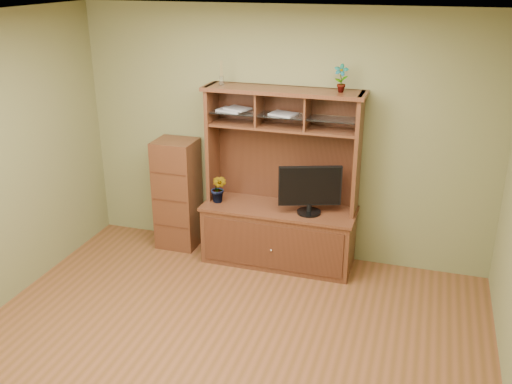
% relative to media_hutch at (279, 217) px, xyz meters
% --- Properties ---
extents(room, '(4.54, 4.04, 2.74)m').
position_rel_media_hutch_xyz_m(room, '(-0.05, -1.73, 0.83)').
color(room, brown).
rests_on(room, ground).
extents(media_hutch, '(1.66, 0.61, 1.90)m').
position_rel_media_hutch_xyz_m(media_hutch, '(0.00, 0.00, 0.00)').
color(media_hutch, '#422013').
rests_on(media_hutch, room).
extents(monitor, '(0.63, 0.26, 0.51)m').
position_rel_media_hutch_xyz_m(monitor, '(0.34, -0.08, 0.40)').
color(monitor, black).
rests_on(monitor, media_hutch).
extents(orchid_plant, '(0.20, 0.17, 0.32)m').
position_rel_media_hutch_xyz_m(orchid_plant, '(-0.66, -0.08, 0.29)').
color(orchid_plant, '#2C581E').
rests_on(orchid_plant, media_hutch).
extents(top_plant, '(0.15, 0.10, 0.27)m').
position_rel_media_hutch_xyz_m(top_plant, '(0.57, 0.08, 1.51)').
color(top_plant, '#2C6B25').
rests_on(top_plant, media_hutch).
extents(reed_diffuser, '(0.05, 0.05, 0.25)m').
position_rel_media_hutch_xyz_m(reed_diffuser, '(-0.66, 0.08, 1.47)').
color(reed_diffuser, silver).
rests_on(reed_diffuser, media_hutch).
extents(magazines, '(0.86, 0.26, 0.04)m').
position_rel_media_hutch_xyz_m(magazines, '(-0.35, 0.08, 1.13)').
color(magazines, '#A5A5AA').
rests_on(magazines, media_hutch).
extents(side_cabinet, '(0.45, 0.41, 1.26)m').
position_rel_media_hutch_xyz_m(side_cabinet, '(-1.22, 0.05, 0.11)').
color(side_cabinet, '#422013').
rests_on(side_cabinet, room).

